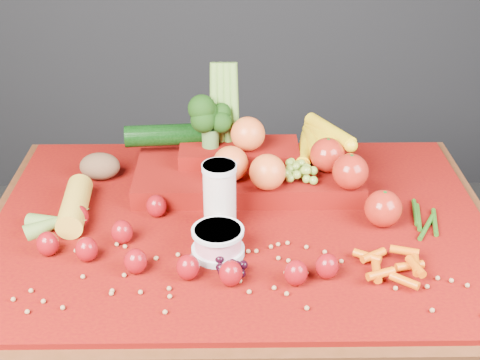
{
  "coord_description": "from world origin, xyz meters",
  "views": [
    {
      "loc": [
        -0.02,
        -1.21,
        1.54
      ],
      "look_at": [
        0.0,
        0.02,
        0.85
      ],
      "focal_mm": 50.0,
      "sensor_mm": 36.0,
      "label": 1
    }
  ],
  "objects_px": {
    "milk_glass": "(220,196)",
    "yogurt_bowl": "(218,241)",
    "table": "(240,261)",
    "produce_mound": "(258,162)"
  },
  "relations": [
    {
      "from": "table",
      "to": "milk_glass",
      "type": "relative_size",
      "value": 7.17
    },
    {
      "from": "table",
      "to": "produce_mound",
      "type": "bearing_deg",
      "value": 73.87
    },
    {
      "from": "yogurt_bowl",
      "to": "produce_mound",
      "type": "height_order",
      "value": "produce_mound"
    },
    {
      "from": "produce_mound",
      "to": "table",
      "type": "bearing_deg",
      "value": -106.13
    },
    {
      "from": "yogurt_bowl",
      "to": "produce_mound",
      "type": "distance_m",
      "value": 0.29
    },
    {
      "from": "milk_glass",
      "to": "table",
      "type": "bearing_deg",
      "value": 39.47
    },
    {
      "from": "milk_glass",
      "to": "produce_mound",
      "type": "bearing_deg",
      "value": 65.28
    },
    {
      "from": "table",
      "to": "milk_glass",
      "type": "xyz_separation_m",
      "value": [
        -0.04,
        -0.03,
        0.19
      ]
    },
    {
      "from": "milk_glass",
      "to": "yogurt_bowl",
      "type": "distance_m",
      "value": 0.1
    },
    {
      "from": "table",
      "to": "milk_glass",
      "type": "height_order",
      "value": "milk_glass"
    }
  ]
}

